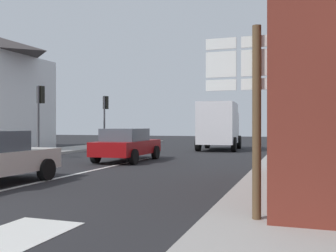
% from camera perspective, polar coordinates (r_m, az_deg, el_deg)
% --- Properties ---
extents(ground_plane, '(80.00, 80.00, 0.00)m').
position_cam_1_polar(ground_plane, '(17.05, -5.53, -5.34)').
color(ground_plane, '#232326').
extents(sidewalk_right, '(2.71, 44.00, 0.14)m').
position_cam_1_polar(sidewalk_right, '(13.57, 18.16, -6.45)').
color(sidewalk_right, '#9E9B96').
rests_on(sidewalk_right, ground).
extents(lane_centre_stripe, '(0.16, 12.00, 0.01)m').
position_cam_1_polar(lane_centre_stripe, '(13.52, -12.53, -6.75)').
color(lane_centre_stripe, silver).
rests_on(lane_centre_stripe, ground).
extents(lane_turn_arrow, '(1.20, 2.20, 0.01)m').
position_cam_1_polar(lane_turn_arrow, '(6.18, -22.59, -15.08)').
color(lane_turn_arrow, silver).
rests_on(lane_turn_arrow, ground).
extents(sedan_far, '(2.02, 4.23, 1.47)m').
position_cam_1_polar(sedan_far, '(17.44, -6.12, -2.71)').
color(sedan_far, maroon).
rests_on(sedan_far, ground).
extents(delivery_truck, '(2.71, 5.11, 3.05)m').
position_cam_1_polar(delivery_truck, '(25.25, 7.58, 0.19)').
color(delivery_truck, silver).
rests_on(delivery_truck, ground).
extents(route_sign_post, '(1.66, 0.14, 3.20)m').
position_cam_1_polar(route_sign_post, '(6.27, 13.01, 3.59)').
color(route_sign_post, brown).
rests_on(route_sign_post, ground).
extents(traffic_light_far_right, '(0.30, 0.49, 3.52)m').
position_cam_1_polar(traffic_light_far_right, '(23.76, 15.82, 2.50)').
color(traffic_light_far_right, '#47474C').
rests_on(traffic_light_far_right, ground).
extents(traffic_light_near_left, '(0.30, 0.49, 3.67)m').
position_cam_1_polar(traffic_light_near_left, '(21.15, -18.41, 3.08)').
color(traffic_light_near_left, '#47474C').
rests_on(traffic_light_near_left, ground).
extents(traffic_light_far_left, '(0.30, 0.49, 3.65)m').
position_cam_1_polar(traffic_light_far_left, '(27.23, -9.26, 2.40)').
color(traffic_light_far_left, '#47474C').
rests_on(traffic_light_far_left, ground).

